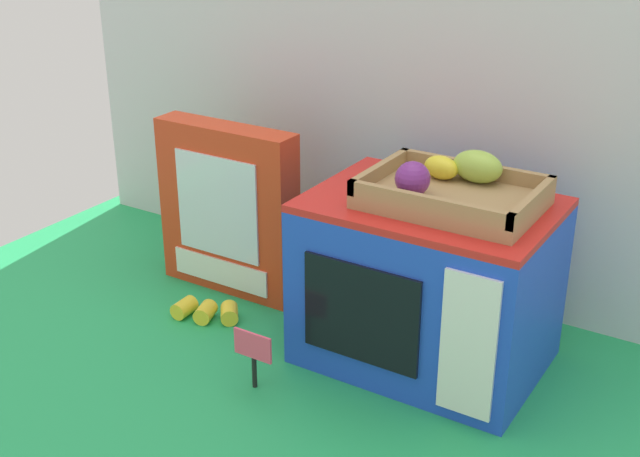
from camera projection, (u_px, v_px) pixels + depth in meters
name	position (u px, v px, depth m)	size (l,w,h in m)	color
ground_plane	(359.00, 334.00, 1.48)	(1.70, 1.70, 0.00)	#219E54
display_back_panel	(429.00, 98.00, 1.52)	(1.61, 0.03, 0.75)	silver
toy_microwave	(427.00, 283.00, 1.36)	(0.38, 0.28, 0.28)	blue
food_groups_crate	(451.00, 190.00, 1.28)	(0.26, 0.19, 0.08)	#A37F51
cookie_set_box	(228.00, 210.00, 1.59)	(0.29, 0.07, 0.33)	red
price_sign	(253.00, 351.00, 1.31)	(0.07, 0.01, 0.10)	black
loose_toy_banana	(206.00, 311.00, 1.53)	(0.13, 0.08, 0.03)	yellow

